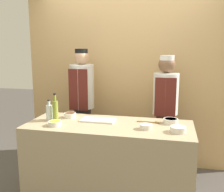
# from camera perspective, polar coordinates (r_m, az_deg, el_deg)

# --- Properties ---
(cabinet_wall) EXTENTS (3.00, 0.18, 2.40)m
(cabinet_wall) POSITION_cam_1_polar(r_m,az_deg,el_deg) (3.87, 3.45, 3.01)
(cabinet_wall) COLOR tan
(cabinet_wall) RESTS_ON ground_plane
(counter) EXTENTS (1.77, 0.72, 0.90)m
(counter) POSITION_cam_1_polar(r_m,az_deg,el_deg) (2.97, -0.65, -14.49)
(counter) COLOR tan
(counter) RESTS_ON ground_plane
(sauce_bowl_brown) EXTENTS (0.14, 0.14, 0.06)m
(sauce_bowl_brown) POSITION_cam_1_polar(r_m,az_deg,el_deg) (3.10, -9.13, -4.10)
(sauce_bowl_brown) COLOR silver
(sauce_bowl_brown) RESTS_ON counter
(sauce_bowl_yellow) EXTENTS (0.14, 0.14, 0.05)m
(sauce_bowl_yellow) POSITION_cam_1_polar(r_m,az_deg,el_deg) (2.82, -12.35, -5.79)
(sauce_bowl_yellow) COLOR silver
(sauce_bowl_yellow) RESTS_ON counter
(sauce_bowl_red) EXTENTS (0.13, 0.13, 0.05)m
(sauce_bowl_red) POSITION_cam_1_polar(r_m,az_deg,el_deg) (2.66, 7.42, -6.56)
(sauce_bowl_red) COLOR silver
(sauce_bowl_red) RESTS_ON counter
(sauce_bowl_white) EXTENTS (0.15, 0.15, 0.06)m
(sauce_bowl_white) POSITION_cam_1_polar(r_m,az_deg,el_deg) (2.62, 14.22, -6.99)
(sauce_bowl_white) COLOR silver
(sauce_bowl_white) RESTS_ON counter
(sauce_bowl_green) EXTENTS (0.16, 0.16, 0.05)m
(sauce_bowl_green) POSITION_cam_1_polar(r_m,az_deg,el_deg) (2.90, 12.66, -5.28)
(sauce_bowl_green) COLOR silver
(sauce_bowl_green) RESTS_ON counter
(cutting_board) EXTENTS (0.38, 0.19, 0.02)m
(cutting_board) POSITION_cam_1_polar(r_m,az_deg,el_deg) (2.93, -3.04, -5.27)
(cutting_board) COLOR white
(cutting_board) RESTS_ON counter
(bottle_clear) EXTENTS (0.07, 0.07, 0.23)m
(bottle_clear) POSITION_cam_1_polar(r_m,az_deg,el_deg) (3.03, -13.50, -3.40)
(bottle_clear) COLOR silver
(bottle_clear) RESTS_ON counter
(bottle_oil) EXTENTS (0.06, 0.06, 0.31)m
(bottle_oil) POSITION_cam_1_polar(r_m,az_deg,el_deg) (2.97, -12.24, -3.02)
(bottle_oil) COLOR olive
(bottle_oil) RESTS_ON counter
(wooden_spoon) EXTENTS (0.25, 0.04, 0.03)m
(wooden_spoon) POSITION_cam_1_polar(r_m,az_deg,el_deg) (2.89, 8.70, -5.56)
(wooden_spoon) COLOR #B2844C
(wooden_spoon) RESTS_ON counter
(chef_left) EXTENTS (0.33, 0.33, 1.69)m
(chef_left) POSITION_cam_1_polar(r_m,az_deg,el_deg) (3.66, -6.47, -1.86)
(chef_left) COLOR #28282D
(chef_left) RESTS_ON ground_plane
(chef_right) EXTENTS (0.32, 0.32, 1.61)m
(chef_right) POSITION_cam_1_polar(r_m,az_deg,el_deg) (3.47, 11.46, -3.39)
(chef_right) COLOR #28282D
(chef_right) RESTS_ON ground_plane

